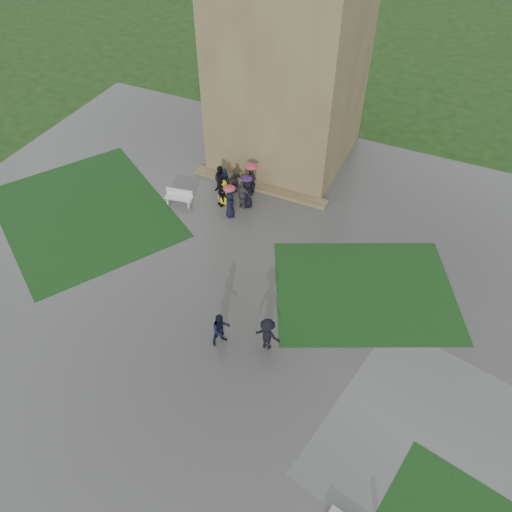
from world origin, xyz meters
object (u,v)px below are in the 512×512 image
at_px(bench, 179,197).
at_px(pedestrian_mid, 221,329).
at_px(pedestrian_near, 267,334).
at_px(tower, 292,17).

distance_m(bench, pedestrian_mid, 10.70).
height_order(pedestrian_mid, pedestrian_near, pedestrian_near).
relative_size(tower, pedestrian_near, 9.67).
distance_m(tower, pedestrian_near, 18.05).
bearing_deg(bench, pedestrian_near, -49.90).
xyz_separation_m(bench, pedestrian_near, (9.12, -7.37, 0.43)).
height_order(bench, pedestrian_mid, pedestrian_mid).
xyz_separation_m(tower, pedestrian_mid, (3.36, -15.87, -8.05)).
bearing_deg(bench, pedestrian_mid, -59.37).
bearing_deg(pedestrian_mid, tower, 50.05).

